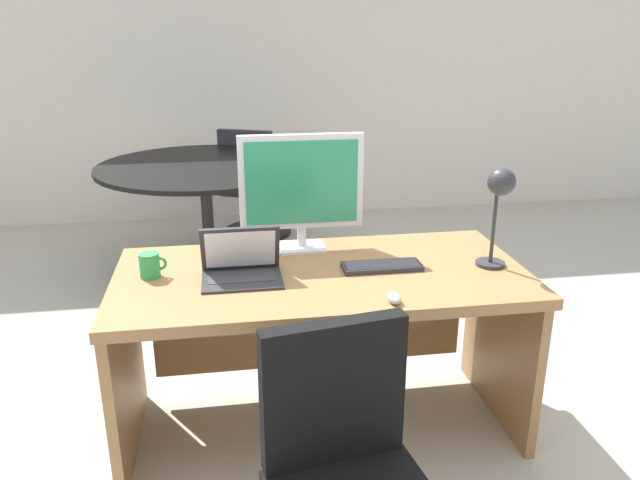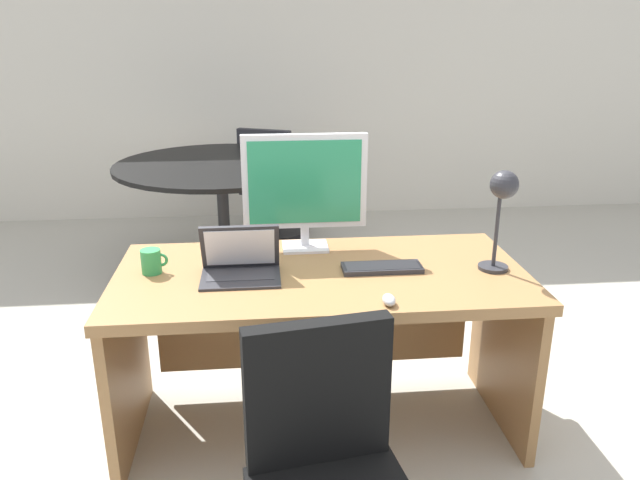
% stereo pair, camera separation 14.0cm
% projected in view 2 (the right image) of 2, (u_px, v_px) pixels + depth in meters
% --- Properties ---
extents(ground, '(12.00, 12.00, 0.00)m').
position_uv_depth(ground, '(299.00, 289.00, 4.11)').
color(ground, '#B7B2A3').
extents(back_wall, '(10.00, 0.10, 2.80)m').
position_uv_depth(back_wall, '(284.00, 58.00, 5.35)').
color(back_wall, silver).
rests_on(back_wall, ground).
extents(desk, '(1.65, 0.80, 0.74)m').
position_uv_depth(desk, '(320.00, 311.00, 2.57)').
color(desk, '#9E7042').
rests_on(desk, ground).
extents(monitor, '(0.53, 0.16, 0.51)m').
position_uv_depth(monitor, '(305.00, 185.00, 2.62)').
color(monitor, silver).
rests_on(monitor, desk).
extents(laptop, '(0.31, 0.23, 0.21)m').
position_uv_depth(laptop, '(240.00, 260.00, 2.41)').
color(laptop, '#2D2D33').
rests_on(laptop, desk).
extents(keyboard, '(0.32, 0.12, 0.02)m').
position_uv_depth(keyboard, '(382.00, 268.00, 2.47)').
color(keyboard, '#2D2D33').
rests_on(keyboard, desk).
extents(mouse, '(0.05, 0.08, 0.04)m').
position_uv_depth(mouse, '(389.00, 300.00, 2.16)').
color(mouse, '#B7BABF').
rests_on(mouse, desk).
extents(desk_lamp, '(0.12, 0.14, 0.41)m').
position_uv_depth(desk_lamp, '(502.00, 198.00, 2.36)').
color(desk_lamp, '#2D2D33').
rests_on(desk_lamp, desk).
extents(coffee_mug, '(0.11, 0.08, 0.10)m').
position_uv_depth(coffee_mug, '(152.00, 261.00, 2.43)').
color(coffee_mug, green).
rests_on(coffee_mug, desk).
extents(meeting_table, '(1.43, 1.43, 0.80)m').
position_uv_depth(meeting_table, '(222.00, 190.00, 4.19)').
color(meeting_table, black).
rests_on(meeting_table, ground).
extents(meeting_chair_near, '(0.61, 0.62, 0.91)m').
position_uv_depth(meeting_chair_near, '(273.00, 192.00, 5.06)').
color(meeting_chair_near, black).
rests_on(meeting_chair_near, ground).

